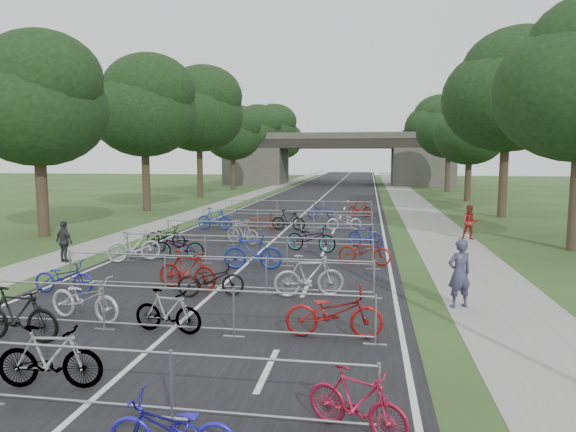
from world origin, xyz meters
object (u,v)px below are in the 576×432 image
object	(u,v)px
overpass_bridge	(337,159)
bike_1	(50,358)
pedestrian_b	(470,222)
pedestrian_a	(459,274)
bike_2	(172,430)
pedestrian_c	(64,242)

from	to	relation	value
overpass_bridge	bike_1	distance (m)	64.40
pedestrian_b	pedestrian_a	bearing A→B (deg)	-97.34
bike_1	bike_2	xyz separation A→B (m)	(2.88, -1.72, -0.10)
pedestrian_a	pedestrian_c	world-z (taller)	pedestrian_a
pedestrian_a	pedestrian_b	distance (m)	11.76
overpass_bridge	bike_1	xyz separation A→B (m)	(-0.92, -64.32, -2.98)
pedestrian_c	overpass_bridge	bearing A→B (deg)	-72.43
overpass_bridge	pedestrian_b	distance (m)	47.75
overpass_bridge	pedestrian_b	xyz separation A→B (m)	(9.20, -46.78, -2.71)
pedestrian_c	pedestrian_b	bearing A→B (deg)	-129.19
bike_1	pedestrian_a	world-z (taller)	pedestrian_a
bike_2	overpass_bridge	bearing A→B (deg)	179.61
bike_1	bike_2	bearing A→B (deg)	-128.10
bike_1	pedestrian_a	distance (m)	9.81
overpass_bridge	bike_2	size ratio (longest dim) A/B	17.92
bike_2	pedestrian_b	xyz separation A→B (m)	(7.24, 19.26, 0.37)
pedestrian_a	pedestrian_c	distance (m)	14.08
pedestrian_c	bike_1	bearing A→B (deg)	145.90
pedestrian_a	pedestrian_c	bearing A→B (deg)	-38.81
pedestrian_b	pedestrian_c	distance (m)	17.82
bike_2	pedestrian_c	distance (m)	14.39
bike_1	bike_2	distance (m)	3.36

